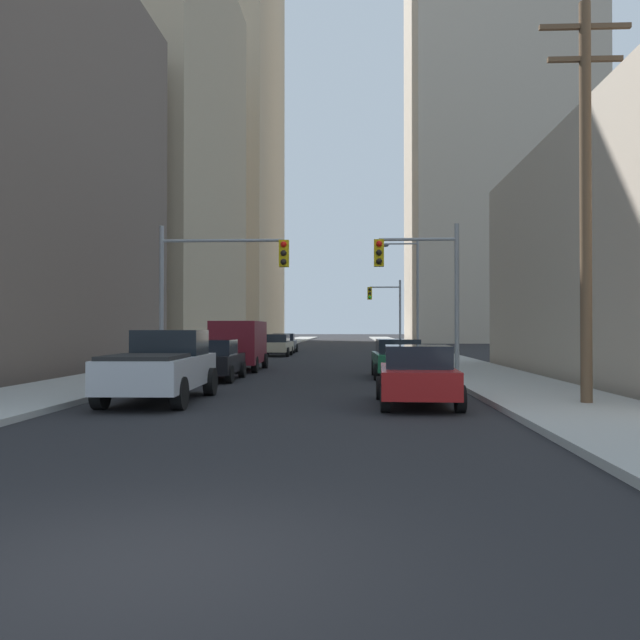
{
  "coord_description": "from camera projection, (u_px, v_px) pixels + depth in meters",
  "views": [
    {
      "loc": [
        1.74,
        -5.42,
        1.96
      ],
      "look_at": [
        0.0,
        30.63,
        2.39
      ],
      "focal_mm": 37.4,
      "sensor_mm": 36.0,
      "label": 1
    }
  ],
  "objects": [
    {
      "name": "ground_plane",
      "position": [
        141.0,
        566.0,
        5.47
      ],
      "size": [
        400.0,
        400.0,
        0.0
      ],
      "primitive_type": "plane",
      "color": "black"
    },
    {
      "name": "sidewalk_left",
      "position": [
        247.0,
        350.0,
        55.75
      ],
      "size": [
        3.72,
        160.0,
        0.15
      ],
      "primitive_type": "cube",
      "color": "#9E9E99",
      "rests_on": "ground"
    },
    {
      "name": "sidewalk_right",
      "position": [
        416.0,
        351.0,
        55.07
      ],
      "size": [
        3.72,
        160.0,
        0.15
      ],
      "primitive_type": "cube",
      "color": "#9E9E99",
      "rests_on": "ground"
    },
    {
      "name": "pickup_truck_silver",
      "position": [
        162.0,
        366.0,
        17.76
      ],
      "size": [
        2.2,
        5.46,
        1.9
      ],
      "color": "#B7BABF",
      "rests_on": "ground"
    },
    {
      "name": "cargo_van_maroon",
      "position": [
        239.0,
        342.0,
        30.66
      ],
      "size": [
        2.16,
        5.27,
        2.26
      ],
      "color": "maroon",
      "rests_on": "ground"
    },
    {
      "name": "sedan_red",
      "position": [
        417.0,
        375.0,
        16.73
      ],
      "size": [
        1.97,
        4.27,
        1.52
      ],
      "color": "maroon",
      "rests_on": "ground"
    },
    {
      "name": "sedan_black",
      "position": [
        213.0,
        360.0,
        24.82
      ],
      "size": [
        1.95,
        4.23,
        1.52
      ],
      "color": "black",
      "rests_on": "ground"
    },
    {
      "name": "sedan_green",
      "position": [
        397.0,
        358.0,
        26.09
      ],
      "size": [
        1.95,
        4.25,
        1.52
      ],
      "color": "#195938",
      "rests_on": "ground"
    },
    {
      "name": "sedan_beige",
      "position": [
        277.0,
        345.0,
        46.23
      ],
      "size": [
        1.95,
        4.26,
        1.52
      ],
      "color": "#C6B793",
      "rests_on": "ground"
    },
    {
      "name": "sedan_grey",
      "position": [
        284.0,
        343.0,
        52.29
      ],
      "size": [
        1.95,
        4.26,
        1.52
      ],
      "color": "slate",
      "rests_on": "ground"
    },
    {
      "name": "traffic_signal_near_left",
      "position": [
        218.0,
        273.0,
        26.19
      ],
      "size": [
        5.14,
        0.44,
        6.0
      ],
      "color": "gray",
      "rests_on": "ground"
    },
    {
      "name": "traffic_signal_near_right",
      "position": [
        421.0,
        275.0,
        25.81
      ],
      "size": [
        3.29,
        0.44,
        6.0
      ],
      "color": "gray",
      "rests_on": "ground"
    },
    {
      "name": "traffic_signal_far_right",
      "position": [
        386.0,
        304.0,
        56.19
      ],
      "size": [
        2.84,
        0.44,
        6.0
      ],
      "color": "gray",
      "rests_on": "ground"
    },
    {
      "name": "utility_pole_right",
      "position": [
        586.0,
        193.0,
        16.2
      ],
      "size": [
        2.2,
        0.28,
        9.92
      ],
      "color": "brown",
      "rests_on": "ground"
    },
    {
      "name": "street_lamp_right",
      "position": [
        411.0,
        287.0,
        42.17
      ],
      "size": [
        2.45,
        0.32,
        7.5
      ],
      "color": "gray",
      "rests_on": "ground"
    },
    {
      "name": "building_left_mid_office",
      "position": [
        92.0,
        154.0,
        56.25
      ],
      "size": [
        22.19,
        25.36,
        33.28
      ],
      "primitive_type": "cube",
      "color": "tan",
      "rests_on": "ground"
    },
    {
      "name": "building_left_far_tower",
      "position": [
        201.0,
        85.0,
        95.57
      ],
      "size": [
        21.02,
        29.67,
        73.78
      ],
      "primitive_type": "cube",
      "color": "tan",
      "rests_on": "ground"
    },
    {
      "name": "building_right_far_highrise",
      "position": [
        495.0,
        130.0,
        93.41
      ],
      "size": [
        23.65,
        22.91,
        59.63
      ],
      "primitive_type": "cube",
      "color": "#B7A893",
      "rests_on": "ground"
    }
  ]
}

